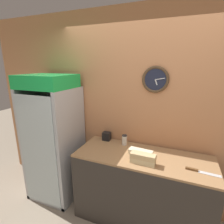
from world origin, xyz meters
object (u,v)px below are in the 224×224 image
object	(u,v)px
chefs_knife	(198,171)
beverage_cooler	(55,132)
condiment_jar	(124,140)
napkin_dispenser	(107,136)
sandwich_flat_left	(141,152)
sandwich_stack_bottom	(143,161)
sandwich_stack_middle	(143,156)

from	to	relation	value
chefs_knife	beverage_cooler	bearing A→B (deg)	175.74
condiment_jar	napkin_dispenser	world-z (taller)	condiment_jar
sandwich_flat_left	napkin_dispenser	distance (m)	0.60
chefs_knife	sandwich_stack_bottom	bearing A→B (deg)	-173.74
sandwich_flat_left	condiment_jar	world-z (taller)	condiment_jar
condiment_jar	beverage_cooler	bearing A→B (deg)	-170.84
sandwich_stack_middle	napkin_dispenser	world-z (taller)	same
chefs_knife	napkin_dispenser	world-z (taller)	napkin_dispenser
condiment_jar	chefs_knife	bearing A→B (deg)	-19.07
beverage_cooler	sandwich_stack_bottom	size ratio (longest dim) A/B	6.62
beverage_cooler	sandwich_stack_bottom	world-z (taller)	beverage_cooler
chefs_knife	condiment_jar	world-z (taller)	condiment_jar
beverage_cooler	napkin_dispenser	distance (m)	0.78
napkin_dispenser	sandwich_stack_middle	bearing A→B (deg)	-33.71
chefs_knife	condiment_jar	size ratio (longest dim) A/B	2.36
sandwich_stack_middle	napkin_dispenser	bearing A→B (deg)	146.29
sandwich_stack_middle	condiment_jar	distance (m)	0.50
sandwich_flat_left	chefs_knife	distance (m)	0.64
napkin_dispenser	chefs_knife	bearing A→B (deg)	-16.67
sandwich_stack_bottom	sandwich_stack_middle	xyz separation A→B (m)	(-0.00, 0.00, 0.06)
sandwich_stack_middle	chefs_knife	bearing A→B (deg)	6.26
sandwich_stack_bottom	condiment_jar	world-z (taller)	condiment_jar
sandwich_stack_bottom	chefs_knife	world-z (taller)	sandwich_stack_bottom
sandwich_stack_middle	condiment_jar	xyz separation A→B (m)	(-0.34, 0.37, -0.02)
sandwich_flat_left	napkin_dispenser	xyz separation A→B (m)	(-0.56, 0.23, 0.03)
beverage_cooler	chefs_knife	bearing A→B (deg)	-4.26
beverage_cooler	sandwich_flat_left	xyz separation A→B (m)	(1.30, -0.02, -0.06)
napkin_dispenser	beverage_cooler	bearing A→B (deg)	-164.18
beverage_cooler	sandwich_stack_middle	world-z (taller)	beverage_cooler
sandwich_stack_bottom	sandwich_stack_middle	distance (m)	0.06
sandwich_stack_middle	condiment_jar	bearing A→B (deg)	132.19
napkin_dispenser	condiment_jar	bearing A→B (deg)	-8.83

